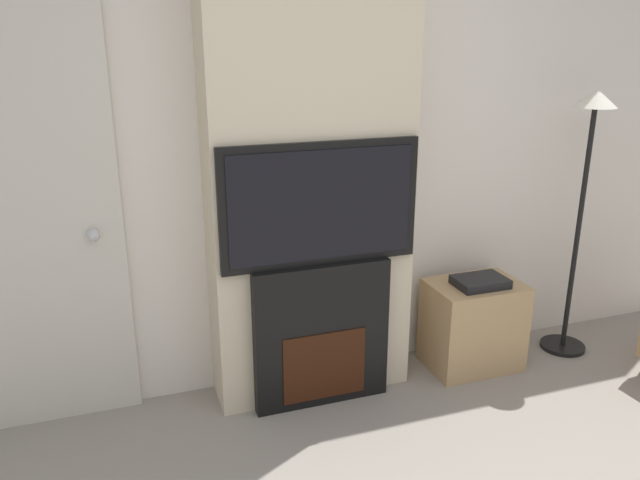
# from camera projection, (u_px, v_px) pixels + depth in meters

# --- Properties ---
(wall_back) EXTENTS (6.00, 0.06, 2.70)m
(wall_back) POSITION_uv_depth(u_px,v_px,m) (299.00, 140.00, 3.25)
(wall_back) COLOR silver
(wall_back) RESTS_ON ground_plane
(chimney_breast) EXTENTS (1.05, 0.30, 2.70)m
(chimney_breast) POSITION_uv_depth(u_px,v_px,m) (310.00, 145.00, 3.09)
(chimney_breast) COLOR beige
(chimney_breast) RESTS_ON ground_plane
(fireplace) EXTENTS (0.72, 0.15, 0.78)m
(fireplace) POSITION_uv_depth(u_px,v_px,m) (320.00, 334.00, 3.25)
(fireplace) COLOR black
(fireplace) RESTS_ON ground_plane
(television) EXTENTS (1.01, 0.07, 0.62)m
(television) POSITION_uv_depth(u_px,v_px,m) (320.00, 204.00, 3.03)
(television) COLOR black
(television) RESTS_ON fireplace
(floor_lamp) EXTENTS (0.27, 0.27, 1.59)m
(floor_lamp) POSITION_uv_depth(u_px,v_px,m) (585.00, 178.00, 3.57)
(floor_lamp) COLOR black
(floor_lamp) RESTS_ON ground_plane
(media_stand) EXTENTS (0.53, 0.37, 0.57)m
(media_stand) POSITION_uv_depth(u_px,v_px,m) (473.00, 324.00, 3.63)
(media_stand) COLOR tan
(media_stand) RESTS_ON ground_plane
(entry_door) EXTENTS (0.94, 0.09, 2.02)m
(entry_door) POSITION_uv_depth(u_px,v_px,m) (17.00, 231.00, 2.87)
(entry_door) COLOR beige
(entry_door) RESTS_ON ground_plane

